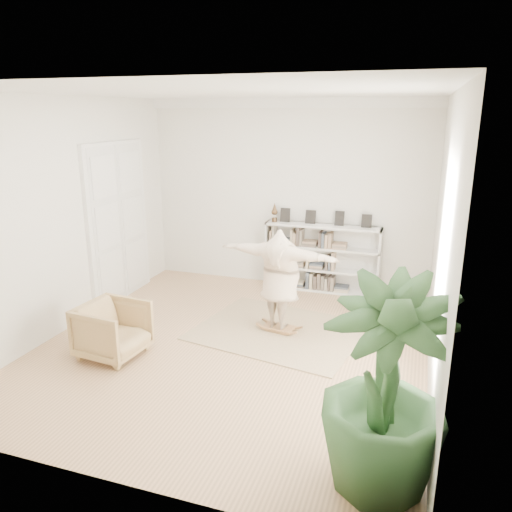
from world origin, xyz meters
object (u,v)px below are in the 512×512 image
Objects in this scene: armchair at (113,330)px; rocker_board at (279,328)px; person at (280,277)px; houseplant at (384,388)px; bookshelf at (321,259)px.

rocker_board is at bearing -47.77° from armchair.
person is 0.95× the size of houseplant.
bookshelf is 2.56× the size of armchair.
armchair is 0.44× the size of person.
bookshelf is 2.19m from rocker_board.
person reaches higher than bookshelf.
person reaches higher than rocker_board.
bookshelf is 2.14m from person.
houseplant is (1.56, -5.06, 0.38)m from bookshelf.
armchair is 0.42× the size of houseplant.
bookshelf is at bearing 93.40° from rocker_board.
bookshelf is 4.19× the size of rocker_board.
bookshelf is 1.08× the size of houseplant.
person is 3.45m from houseplant.
houseplant is (1.79, -2.95, 0.95)m from rocker_board.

